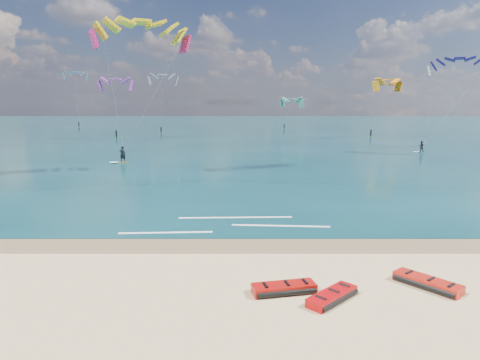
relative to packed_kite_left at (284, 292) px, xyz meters
name	(u,v)px	position (x,y,z in m)	size (l,w,h in m)	color
ground	(225,155)	(-3.71, 42.34, 0.00)	(320.00, 320.00, 0.00)	tan
wet_sand_strip	(198,245)	(-3.71, 5.34, 0.00)	(320.00, 2.40, 0.01)	brown
sea	(233,127)	(-3.71, 106.34, 0.02)	(320.00, 200.00, 0.04)	#092F32
packed_kite_left	(284,292)	(0.00, 0.00, 0.00)	(2.58, 1.10, 0.40)	#A90E09
packed_kite_mid	(427,287)	(5.58, 0.49, 0.00)	(2.71, 1.12, 0.41)	red
packed_kite_right	(332,300)	(1.66, -0.65, 0.00)	(2.46, 1.04, 0.38)	#B3070A
kitesurfer_main	(131,90)	(-13.02, 30.58, 8.25)	(12.52, 11.22, 16.29)	yellow
kitesurfer_far	(442,97)	(25.96, 44.25, 7.68)	(9.87, 5.13, 14.28)	#A9CA1E
shoreline_foam	(231,224)	(-2.17, 8.98, 0.04)	(11.72, 3.60, 0.01)	white
distant_kites	(187,107)	(-13.80, 83.54, 6.06)	(78.87, 37.30, 14.94)	#96959D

